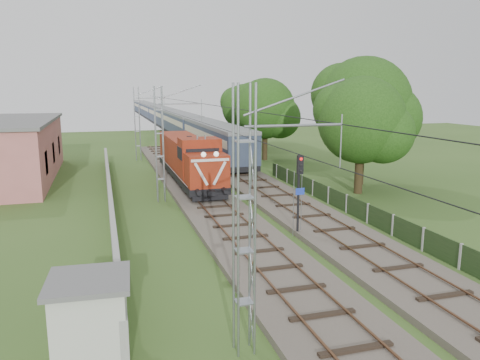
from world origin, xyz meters
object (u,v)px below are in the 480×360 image
object	(u,v)px
signal_post	(299,181)
relay_hut	(91,317)
locomotive	(189,158)
coach_rake	(162,115)

from	to	relation	value
signal_post	relay_hut	size ratio (longest dim) A/B	1.80
locomotive	coach_rake	world-z (taller)	locomotive
locomotive	relay_hut	xyz separation A→B (m)	(-7.40, -24.42, -0.93)
coach_rake	relay_hut	size ratio (longest dim) A/B	45.41
coach_rake	signal_post	xyz separation A→B (m)	(-1.98, -72.73, 0.56)
coach_rake	signal_post	size ratio (longest dim) A/B	25.28
locomotive	relay_hut	size ratio (longest dim) A/B	6.57
coach_rake	relay_hut	world-z (taller)	coach_rake
locomotive	signal_post	distance (m)	16.05
coach_rake	signal_post	distance (m)	72.75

